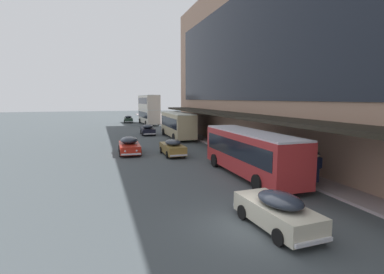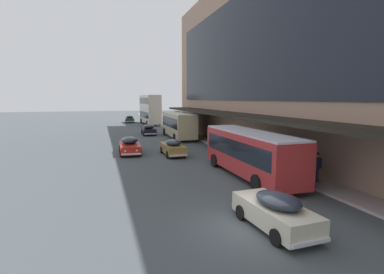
{
  "view_description": "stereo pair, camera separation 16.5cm",
  "coord_description": "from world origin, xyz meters",
  "px_view_note": "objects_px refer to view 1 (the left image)",
  "views": [
    {
      "loc": [
        -5.82,
        -10.43,
        5.27
      ],
      "look_at": [
        1.48,
        12.82,
        2.11
      ],
      "focal_mm": 28.0,
      "sensor_mm": 36.0,
      "label": 1
    },
    {
      "loc": [
        -5.66,
        -10.48,
        5.27
      ],
      "look_at": [
        1.48,
        12.82,
        2.11
      ],
      "focal_mm": 28.0,
      "sensor_mm": 36.0,
      "label": 2
    }
  ],
  "objects_px": {
    "transit_bus_kerbside_far": "(149,109)",
    "sedan_trailing_near": "(129,145)",
    "sedan_oncoming_front": "(128,119)",
    "sedan_second_near": "(148,130)",
    "pedestrian_at_kerb": "(317,166)",
    "sedan_lead_near": "(173,147)",
    "transit_bus_kerbside_front": "(177,124)",
    "transit_bus_kerbside_rear": "(250,151)",
    "sedan_lead_mid": "(277,211)"
  },
  "relations": [
    {
      "from": "sedan_lead_near",
      "to": "sedan_oncoming_front",
      "type": "bearing_deg",
      "value": 90.38
    },
    {
      "from": "sedan_oncoming_front",
      "to": "transit_bus_kerbside_rear",
      "type": "bearing_deg",
      "value": -85.95
    },
    {
      "from": "transit_bus_kerbside_rear",
      "to": "sedan_oncoming_front",
      "type": "distance_m",
      "value": 48.6
    },
    {
      "from": "sedan_lead_mid",
      "to": "sedan_second_near",
      "type": "xyz_separation_m",
      "value": [
        0.03,
        33.12,
        -0.0
      ]
    },
    {
      "from": "sedan_second_near",
      "to": "pedestrian_at_kerb",
      "type": "height_order",
      "value": "pedestrian_at_kerb"
    },
    {
      "from": "transit_bus_kerbside_front",
      "to": "sedan_trailing_near",
      "type": "relative_size",
      "value": 2.13
    },
    {
      "from": "sedan_lead_near",
      "to": "sedan_lead_mid",
      "type": "distance_m",
      "value": 16.67
    },
    {
      "from": "transit_bus_kerbside_rear",
      "to": "sedan_lead_near",
      "type": "xyz_separation_m",
      "value": [
        -3.17,
        8.99,
        -1.03
      ]
    },
    {
      "from": "sedan_oncoming_front",
      "to": "pedestrian_at_kerb",
      "type": "distance_m",
      "value": 51.76
    },
    {
      "from": "pedestrian_at_kerb",
      "to": "sedan_oncoming_front",
      "type": "bearing_deg",
      "value": 97.17
    },
    {
      "from": "sedan_second_near",
      "to": "pedestrian_at_kerb",
      "type": "distance_m",
      "value": 28.94
    },
    {
      "from": "sedan_second_near",
      "to": "sedan_oncoming_front",
      "type": "distance_m",
      "value": 23.03
    },
    {
      "from": "sedan_trailing_near",
      "to": "pedestrian_at_kerb",
      "type": "xyz_separation_m",
      "value": [
        9.95,
        -13.96,
        0.39
      ]
    },
    {
      "from": "transit_bus_kerbside_rear",
      "to": "transit_bus_kerbside_front",
      "type": "bearing_deg",
      "value": 88.95
    },
    {
      "from": "transit_bus_kerbside_rear",
      "to": "transit_bus_kerbside_far",
      "type": "relative_size",
      "value": 0.96
    },
    {
      "from": "transit_bus_kerbside_far",
      "to": "sedan_lead_near",
      "type": "distance_m",
      "value": 34.23
    },
    {
      "from": "sedan_lead_mid",
      "to": "sedan_oncoming_front",
      "type": "distance_m",
      "value": 56.14
    },
    {
      "from": "transit_bus_kerbside_far",
      "to": "sedan_trailing_near",
      "type": "bearing_deg",
      "value": -102.53
    },
    {
      "from": "sedan_lead_mid",
      "to": "sedan_oncoming_front",
      "type": "xyz_separation_m",
      "value": [
        -0.53,
        56.14,
        0.02
      ]
    },
    {
      "from": "transit_bus_kerbside_front",
      "to": "sedan_second_near",
      "type": "distance_m",
      "value": 5.8
    },
    {
      "from": "transit_bus_kerbside_front",
      "to": "sedan_lead_mid",
      "type": "bearing_deg",
      "value": -96.57
    },
    {
      "from": "sedan_lead_near",
      "to": "sedan_trailing_near",
      "type": "xyz_separation_m",
      "value": [
        -3.76,
        2.08,
        0.03
      ]
    },
    {
      "from": "transit_bus_kerbside_front",
      "to": "sedan_oncoming_front",
      "type": "relative_size",
      "value": 2.33
    },
    {
      "from": "sedan_lead_mid",
      "to": "sedan_oncoming_front",
      "type": "relative_size",
      "value": 1.01
    },
    {
      "from": "sedan_oncoming_front",
      "to": "pedestrian_at_kerb",
      "type": "height_order",
      "value": "pedestrian_at_kerb"
    },
    {
      "from": "sedan_lead_near",
      "to": "sedan_lead_mid",
      "type": "relative_size",
      "value": 1.0
    },
    {
      "from": "sedan_second_near",
      "to": "pedestrian_at_kerb",
      "type": "relative_size",
      "value": 2.39
    },
    {
      "from": "sedan_trailing_near",
      "to": "transit_bus_kerbside_front",
      "type": "bearing_deg",
      "value": 53.05
    },
    {
      "from": "transit_bus_kerbside_far",
      "to": "sedan_oncoming_front",
      "type": "bearing_deg",
      "value": 123.16
    },
    {
      "from": "sedan_second_near",
      "to": "sedan_lead_near",
      "type": "bearing_deg",
      "value": -91.05
    },
    {
      "from": "transit_bus_kerbside_rear",
      "to": "sedan_second_near",
      "type": "xyz_separation_m",
      "value": [
        -2.87,
        25.44,
        -1.02
      ]
    },
    {
      "from": "sedan_lead_mid",
      "to": "sedan_second_near",
      "type": "bearing_deg",
      "value": 89.95
    },
    {
      "from": "transit_bus_kerbside_rear",
      "to": "transit_bus_kerbside_far",
      "type": "bearing_deg",
      "value": 89.78
    },
    {
      "from": "transit_bus_kerbside_rear",
      "to": "sedan_second_near",
      "type": "bearing_deg",
      "value": 96.43
    },
    {
      "from": "transit_bus_kerbside_far",
      "to": "sedan_lead_near",
      "type": "relative_size",
      "value": 2.38
    },
    {
      "from": "transit_bus_kerbside_far",
      "to": "sedan_trailing_near",
      "type": "xyz_separation_m",
      "value": [
        -7.09,
        -31.9,
        -2.41
      ]
    },
    {
      "from": "sedan_second_near",
      "to": "sedan_oncoming_front",
      "type": "relative_size",
      "value": 1.02
    },
    {
      "from": "transit_bus_kerbside_far",
      "to": "sedan_oncoming_front",
      "type": "xyz_separation_m",
      "value": [
        -3.59,
        5.5,
        -2.41
      ]
    },
    {
      "from": "transit_bus_kerbside_front",
      "to": "sedan_lead_mid",
      "type": "height_order",
      "value": "transit_bus_kerbside_front"
    },
    {
      "from": "transit_bus_kerbside_rear",
      "to": "transit_bus_kerbside_far",
      "type": "distance_m",
      "value": 42.99
    },
    {
      "from": "transit_bus_kerbside_front",
      "to": "transit_bus_kerbside_far",
      "type": "bearing_deg",
      "value": 90.56
    },
    {
      "from": "sedan_trailing_near",
      "to": "sedan_oncoming_front",
      "type": "height_order",
      "value": "sedan_trailing_near"
    },
    {
      "from": "sedan_trailing_near",
      "to": "sedan_oncoming_front",
      "type": "distance_m",
      "value": 37.56
    },
    {
      "from": "transit_bus_kerbside_far",
      "to": "sedan_lead_mid",
      "type": "distance_m",
      "value": 50.79
    },
    {
      "from": "transit_bus_kerbside_front",
      "to": "pedestrian_at_kerb",
      "type": "distance_m",
      "value": 23.83
    },
    {
      "from": "transit_bus_kerbside_rear",
      "to": "pedestrian_at_kerb",
      "type": "xyz_separation_m",
      "value": [
        3.03,
        -2.88,
        -0.6
      ]
    },
    {
      "from": "sedan_lead_near",
      "to": "pedestrian_at_kerb",
      "type": "distance_m",
      "value": 13.4
    },
    {
      "from": "sedan_lead_near",
      "to": "pedestrian_at_kerb",
      "type": "height_order",
      "value": "pedestrian_at_kerb"
    },
    {
      "from": "transit_bus_kerbside_rear",
      "to": "sedan_lead_mid",
      "type": "bearing_deg",
      "value": -110.68
    },
    {
      "from": "sedan_trailing_near",
      "to": "pedestrian_at_kerb",
      "type": "relative_size",
      "value": 2.56
    }
  ]
}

